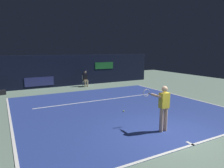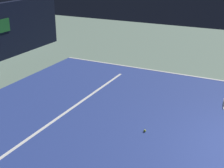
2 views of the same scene
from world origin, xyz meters
name	(u,v)px [view 1 (image 1 of 2)]	position (x,y,z in m)	size (l,w,h in m)	color
ground_plane	(116,107)	(0.00, 4.02, 0.00)	(30.41, 30.41, 0.00)	slate
court_surface	(116,107)	(0.00, 4.02, 0.01)	(10.19, 10.05, 0.01)	navy
line_baseline	(193,145)	(0.00, -0.95, 0.01)	(10.19, 0.10, 0.01)	white
line_sideline_left	(184,97)	(5.05, 4.02, 0.01)	(0.10, 10.05, 0.01)	white
line_sideline_right	(11,123)	(-5.05, 4.02, 0.01)	(0.10, 10.05, 0.01)	white
line_service	(102,100)	(0.00, 5.78, 0.01)	(7.95, 0.10, 0.01)	white
line_centre_mark	(190,143)	(0.00, -0.85, 0.01)	(0.10, 0.30, 0.01)	white
back_wall	(71,70)	(0.00, 11.73, 1.30)	(15.15, 0.33, 2.60)	black
tennis_player	(163,106)	(-0.07, 0.39, 0.99)	(0.61, 0.92, 1.73)	#DBAD89
line_judge_on_chair	(85,78)	(0.85, 10.69, 0.69)	(0.48, 0.56, 1.32)	white
tennis_ball	(123,111)	(-0.09, 3.14, 0.05)	(0.07, 0.07, 0.07)	#CCE033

